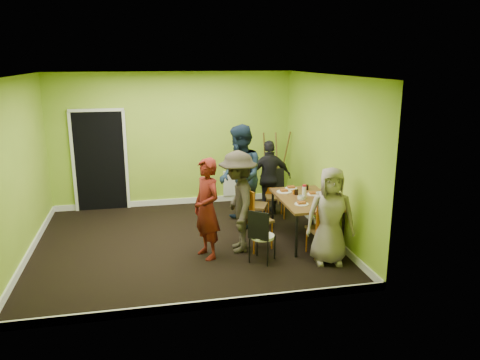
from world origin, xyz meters
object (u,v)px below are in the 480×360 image
at_px(chair_left_near, 252,215).
at_px(person_left_near, 238,202).
at_px(chair_front_end, 323,226).
at_px(thermos, 304,193).
at_px(dining_table, 306,201).
at_px(chair_back_end, 274,183).
at_px(person_left_far, 240,177).
at_px(person_back_end, 270,178).
at_px(person_standing, 207,209).
at_px(chair_bentwood, 261,234).
at_px(blue_bottle, 325,197).
at_px(person_front_end, 330,216).
at_px(chair_left_far, 250,200).
at_px(easel, 275,167).
at_px(orange_bottle, 294,192).

relative_size(chair_left_near, person_left_near, 0.63).
xyz_separation_m(chair_front_end, thermos, (-0.07, 0.73, 0.33)).
xyz_separation_m(dining_table, chair_back_end, (-0.16, 1.40, -0.03)).
distance_m(chair_back_end, person_left_far, 0.98).
xyz_separation_m(chair_left_near, person_left_far, (0.04, 1.13, 0.37)).
height_order(dining_table, person_back_end, person_back_end).
relative_size(person_standing, person_back_end, 1.07).
relative_size(chair_bentwood, blue_bottle, 4.31).
height_order(chair_back_end, chair_bentwood, chair_back_end).
height_order(thermos, person_front_end, person_front_end).
bearing_deg(person_left_near, person_back_end, 154.67).
relative_size(dining_table, person_front_end, 1.00).
height_order(dining_table, chair_left_far, chair_left_far).
bearing_deg(chair_left_near, chair_back_end, 130.39).
xyz_separation_m(chair_back_end, chair_front_end, (0.18, -2.16, -0.14)).
bearing_deg(thermos, person_back_end, 96.89).
bearing_deg(chair_left_far, person_left_far, -126.45).
distance_m(person_left_far, person_back_end, 0.95).
xyz_separation_m(blue_bottle, person_left_near, (-1.42, 0.12, -0.02)).
bearing_deg(chair_left_near, chair_bentwood, -21.42).
xyz_separation_m(easel, person_left_near, (-1.34, -2.50, 0.06)).
relative_size(thermos, person_standing, 0.14).
xyz_separation_m(chair_left_far, thermos, (0.77, -0.70, 0.30)).
distance_m(chair_left_far, orange_bottle, 0.83).
height_order(person_left_near, person_front_end, person_left_near).
bearing_deg(person_back_end, blue_bottle, 104.07).
relative_size(easel, person_front_end, 1.03).
bearing_deg(chair_left_near, person_left_far, 155.46).
relative_size(chair_bentwood, thermos, 3.94).
bearing_deg(person_front_end, dining_table, 103.92).
relative_size(blue_bottle, person_front_end, 0.13).
distance_m(chair_back_end, person_standing, 2.39).
relative_size(easel, person_standing, 0.97).
bearing_deg(person_standing, thermos, 78.60).
distance_m(easel, person_standing, 3.24).
distance_m(chair_left_far, person_left_near, 1.01).
bearing_deg(person_back_end, chair_back_end, 132.55).
xyz_separation_m(chair_back_end, person_back_end, (-0.08, 0.08, 0.09)).
relative_size(chair_bentwood, orange_bottle, 10.02).
relative_size(dining_table, person_left_near, 0.91).
height_order(chair_bentwood, person_standing, person_standing).
relative_size(chair_left_far, orange_bottle, 11.72).
xyz_separation_m(chair_back_end, chair_bentwood, (-0.83, -2.17, -0.19)).
bearing_deg(thermos, chair_left_near, -168.42).
xyz_separation_m(chair_bentwood, person_standing, (-0.77, 0.39, 0.33)).
xyz_separation_m(chair_front_end, orange_bottle, (-0.16, 1.01, 0.27)).
bearing_deg(orange_bottle, person_left_near, -156.48).
height_order(thermos, person_standing, person_standing).
bearing_deg(chair_front_end, chair_back_end, 89.21).
bearing_deg(chair_bentwood, person_standing, -170.27).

